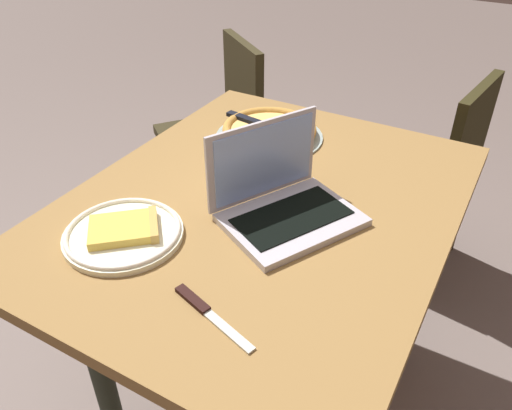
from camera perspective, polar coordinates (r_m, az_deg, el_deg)
The scene contains 8 objects.
ground_plane at distance 1.81m, azimuth 0.52°, elevation -20.05°, with size 12.00×12.00×0.00m, color #6F615B.
dining_table at distance 1.33m, azimuth 0.67°, elevation -3.54°, with size 1.12×0.89×0.77m.
laptop at distance 1.19m, azimuth 3.04°, elevation 0.56°, with size 0.37×0.34×0.21m.
pizza_plate at distance 1.17m, azimuth -14.54°, elevation -2.98°, with size 0.27×0.27×0.04m.
pizza_tray at distance 1.54m, azimuth 1.49°, elevation 8.26°, with size 0.32×0.32×0.04m.
table_knife at distance 0.98m, azimuth -5.66°, elevation -11.67°, with size 0.08×0.21×0.01m.
chair_near at distance 2.24m, azimuth -3.94°, elevation 8.72°, with size 0.53×0.53×0.86m.
chair_far at distance 2.09m, azimuth 18.93°, elevation 4.22°, with size 0.45×0.45×0.83m.
Camera 1 is at (0.91, 0.50, 1.48)m, focal length 35.80 mm.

